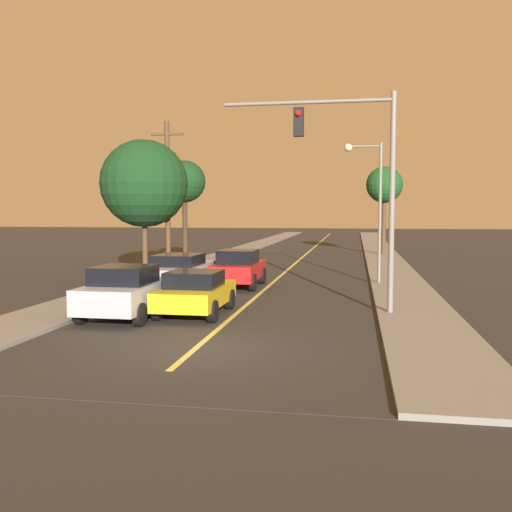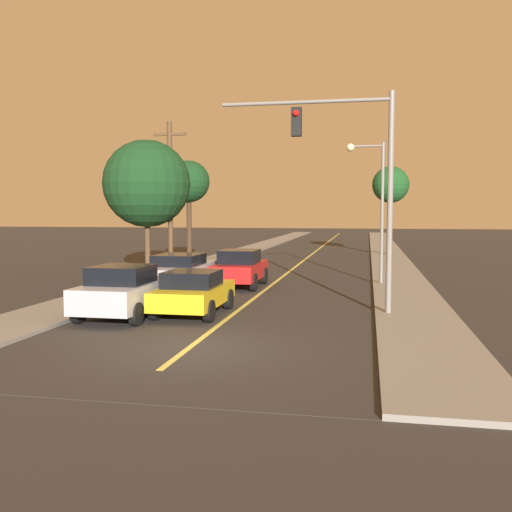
{
  "view_description": "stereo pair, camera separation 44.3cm",
  "coord_description": "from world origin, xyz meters",
  "px_view_note": "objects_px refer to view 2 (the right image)",
  "views": [
    {
      "loc": [
        3.77,
        -13.07,
        3.31
      ],
      "look_at": [
        0.0,
        8.47,
        1.6
      ],
      "focal_mm": 40.0,
      "sensor_mm": 36.0,
      "label": 1
    },
    {
      "loc": [
        4.21,
        -12.99,
        3.31
      ],
      "look_at": [
        0.0,
        8.47,
        1.6
      ],
      "focal_mm": 40.0,
      "sensor_mm": 36.0,
      "label": 2
    }
  ],
  "objects_px": {
    "tree_left_near": "(189,183)",
    "tree_right_near": "(391,186)",
    "car_outer_lane_front": "(124,291)",
    "traffic_signal_mast": "(351,164)",
    "car_outer_lane_second": "(180,272)",
    "car_near_lane_second": "(240,268)",
    "car_near_lane_front": "(193,292)",
    "utility_pole_left": "(170,197)",
    "streetlamp_right": "(373,192)",
    "tree_left_far": "(147,184)"
  },
  "relations": [
    {
      "from": "car_near_lane_front",
      "to": "tree_left_far",
      "type": "relative_size",
      "value": 0.59
    },
    {
      "from": "car_near_lane_second",
      "to": "tree_right_near",
      "type": "height_order",
      "value": "tree_right_near"
    },
    {
      "from": "streetlamp_right",
      "to": "tree_right_near",
      "type": "xyz_separation_m",
      "value": [
        1.42,
        17.54,
        1.05
      ]
    },
    {
      "from": "utility_pole_left",
      "to": "tree_right_near",
      "type": "xyz_separation_m",
      "value": [
        10.92,
        17.46,
        1.23
      ]
    },
    {
      "from": "streetlamp_right",
      "to": "utility_pole_left",
      "type": "xyz_separation_m",
      "value": [
        -9.5,
        0.07,
        -0.18
      ]
    },
    {
      "from": "car_near_lane_front",
      "to": "tree_left_near",
      "type": "xyz_separation_m",
      "value": [
        -4.85,
        14.74,
        4.25
      ]
    },
    {
      "from": "car_near_lane_front",
      "to": "car_outer_lane_second",
      "type": "distance_m",
      "value": 4.98
    },
    {
      "from": "streetlamp_right",
      "to": "tree_left_far",
      "type": "distance_m",
      "value": 10.5
    },
    {
      "from": "car_near_lane_second",
      "to": "streetlamp_right",
      "type": "bearing_deg",
      "value": 17.2
    },
    {
      "from": "traffic_signal_mast",
      "to": "tree_right_near",
      "type": "bearing_deg",
      "value": 85.12
    },
    {
      "from": "traffic_signal_mast",
      "to": "utility_pole_left",
      "type": "xyz_separation_m",
      "value": [
        -8.76,
        7.77,
        -0.79
      ]
    },
    {
      "from": "car_outer_lane_front",
      "to": "car_outer_lane_second",
      "type": "relative_size",
      "value": 0.84
    },
    {
      "from": "car_outer_lane_front",
      "to": "streetlamp_right",
      "type": "height_order",
      "value": "streetlamp_right"
    },
    {
      "from": "car_near_lane_second",
      "to": "tree_right_near",
      "type": "distance_m",
      "value": 21.01
    },
    {
      "from": "car_outer_lane_second",
      "to": "streetlamp_right",
      "type": "xyz_separation_m",
      "value": [
        7.64,
        4.01,
        3.34
      ]
    },
    {
      "from": "car_near_lane_second",
      "to": "car_outer_lane_front",
      "type": "relative_size",
      "value": 1.03
    },
    {
      "from": "utility_pole_left",
      "to": "tree_left_far",
      "type": "distance_m",
      "value": 1.26
    },
    {
      "from": "car_near_lane_second",
      "to": "tree_left_near",
      "type": "distance_m",
      "value": 10.16
    },
    {
      "from": "car_near_lane_second",
      "to": "car_outer_lane_front",
      "type": "bearing_deg",
      "value": -104.27
    },
    {
      "from": "tree_right_near",
      "to": "tree_left_far",
      "type": "bearing_deg",
      "value": -123.58
    },
    {
      "from": "car_outer_lane_front",
      "to": "car_outer_lane_second",
      "type": "bearing_deg",
      "value": 90.0
    },
    {
      "from": "car_outer_lane_second",
      "to": "traffic_signal_mast",
      "type": "bearing_deg",
      "value": -28.07
    },
    {
      "from": "tree_left_far",
      "to": "car_near_lane_second",
      "type": "bearing_deg",
      "value": -15.71
    },
    {
      "from": "car_near_lane_second",
      "to": "streetlamp_right",
      "type": "height_order",
      "value": "streetlamp_right"
    },
    {
      "from": "car_near_lane_front",
      "to": "traffic_signal_mast",
      "type": "relative_size",
      "value": 0.56
    },
    {
      "from": "traffic_signal_mast",
      "to": "tree_left_far",
      "type": "distance_m",
      "value": 12.18
    },
    {
      "from": "streetlamp_right",
      "to": "tree_right_near",
      "type": "relative_size",
      "value": 0.95
    },
    {
      "from": "car_outer_lane_front",
      "to": "traffic_signal_mast",
      "type": "distance_m",
      "value": 8.16
    },
    {
      "from": "car_near_lane_second",
      "to": "streetlamp_right",
      "type": "distance_m",
      "value": 6.81
    },
    {
      "from": "traffic_signal_mast",
      "to": "tree_left_near",
      "type": "xyz_separation_m",
      "value": [
        -9.78,
        13.85,
        0.2
      ]
    },
    {
      "from": "car_near_lane_front",
      "to": "tree_left_far",
      "type": "bearing_deg",
      "value": 120.5
    },
    {
      "from": "car_outer_lane_front",
      "to": "tree_left_far",
      "type": "bearing_deg",
      "value": 107.35
    },
    {
      "from": "streetlamp_right",
      "to": "tree_left_far",
      "type": "height_order",
      "value": "tree_left_far"
    },
    {
      "from": "car_outer_lane_front",
      "to": "tree_left_far",
      "type": "height_order",
      "value": "tree_left_far"
    },
    {
      "from": "car_near_lane_front",
      "to": "traffic_signal_mast",
      "type": "xyz_separation_m",
      "value": [
        4.93,
        0.88,
        4.05
      ]
    },
    {
      "from": "car_near_lane_front",
      "to": "car_outer_lane_second",
      "type": "height_order",
      "value": "car_outer_lane_second"
    },
    {
      "from": "tree_left_near",
      "to": "tree_right_near",
      "type": "xyz_separation_m",
      "value": [
        11.94,
        11.38,
        0.24
      ]
    },
    {
      "from": "tree_left_near",
      "to": "tree_left_far",
      "type": "distance_m",
      "value": 6.57
    },
    {
      "from": "streetlamp_right",
      "to": "car_outer_lane_front",
      "type": "bearing_deg",
      "value": -128.79
    },
    {
      "from": "car_outer_lane_front",
      "to": "tree_right_near",
      "type": "xyz_separation_m",
      "value": [
        9.06,
        27.04,
        4.39
      ]
    },
    {
      "from": "car_near_lane_front",
      "to": "utility_pole_left",
      "type": "relative_size",
      "value": 0.52
    },
    {
      "from": "utility_pole_left",
      "to": "tree_right_near",
      "type": "bearing_deg",
      "value": 57.99
    },
    {
      "from": "car_near_lane_second",
      "to": "tree_left_near",
      "type": "bearing_deg",
      "value": 121.49
    },
    {
      "from": "car_outer_lane_second",
      "to": "tree_left_near",
      "type": "height_order",
      "value": "tree_left_near"
    },
    {
      "from": "car_near_lane_second",
      "to": "car_outer_lane_second",
      "type": "distance_m",
      "value": 3.0
    },
    {
      "from": "car_outer_lane_second",
      "to": "tree_left_far",
      "type": "relative_size",
      "value": 0.7
    },
    {
      "from": "tree_left_far",
      "to": "traffic_signal_mast",
      "type": "bearing_deg",
      "value": -36.8
    },
    {
      "from": "car_near_lane_front",
      "to": "streetlamp_right",
      "type": "distance_m",
      "value": 10.84
    },
    {
      "from": "tree_left_far",
      "to": "tree_right_near",
      "type": "bearing_deg",
      "value": 56.42
    },
    {
      "from": "car_near_lane_second",
      "to": "tree_left_far",
      "type": "relative_size",
      "value": 0.61
    }
  ]
}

